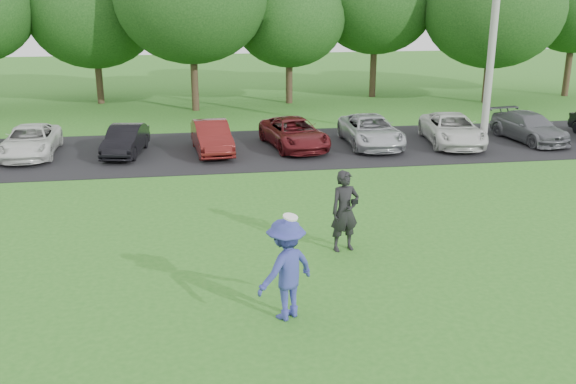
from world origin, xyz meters
name	(u,v)px	position (x,y,z in m)	size (l,w,h in m)	color
ground	(315,310)	(0.00, 0.00, 0.00)	(100.00, 100.00, 0.00)	#2C6F1F
parking_lot	(251,149)	(0.00, 13.00, 0.01)	(32.00, 6.50, 0.03)	black
utility_pole	(494,24)	(9.00, 12.09, 4.67)	(0.28, 0.28, 9.35)	#989893
frisbee_player	(286,269)	(-0.59, -0.16, 0.99)	(1.47, 1.32, 2.17)	#333A91
camera_bystander	(345,211)	(1.25, 2.86, 0.97)	(0.80, 0.62, 1.95)	black
parked_cars	(254,135)	(0.09, 12.91, 0.60)	(30.17, 4.97, 1.22)	black
tree_row	(261,9)	(1.51, 22.76, 4.91)	(42.39, 9.85, 8.64)	#38281C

